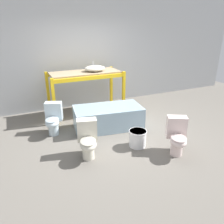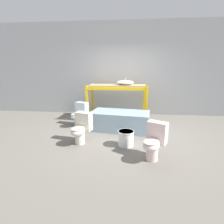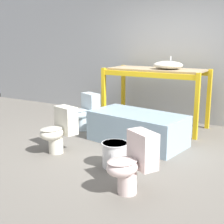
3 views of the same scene
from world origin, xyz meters
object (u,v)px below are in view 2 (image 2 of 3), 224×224
at_px(sink_basin, 125,83).
at_px(bathtub_main, 120,119).
at_px(bucket_white, 126,138).
at_px(toilet_far, 154,141).
at_px(toilet_near, 79,114).
at_px(toilet_extra, 81,128).

xyz_separation_m(sink_basin, bathtub_main, (-0.09, -1.03, -0.91)).
bearing_deg(bucket_white, toilet_far, -44.40).
distance_m(toilet_near, toilet_far, 2.59).
xyz_separation_m(bathtub_main, toilet_near, (-1.20, 0.22, 0.06)).
distance_m(sink_basin, toilet_extra, 2.35).
bearing_deg(toilet_extra, toilet_near, 123.62).
height_order(sink_basin, bucket_white, sink_basin).
bearing_deg(toilet_far, toilet_near, 166.47).
distance_m(toilet_far, bucket_white, 0.75).
bearing_deg(sink_basin, bucket_white, -87.56).
distance_m(sink_basin, toilet_near, 1.74).
bearing_deg(toilet_extra, bathtub_main, 65.46).
height_order(bathtub_main, bucket_white, bathtub_main).
xyz_separation_m(bathtub_main, toilet_far, (0.70, -1.53, 0.06)).
xyz_separation_m(sink_basin, toilet_far, (0.61, -2.57, -0.85)).
relative_size(sink_basin, bathtub_main, 0.33).
xyz_separation_m(toilet_near, toilet_extra, (0.38, -1.18, 0.00)).
height_order(toilet_near, toilet_extra, same).
relative_size(sink_basin, toilet_far, 0.80).
relative_size(sink_basin, bucket_white, 1.55).
bearing_deg(toilet_near, toilet_extra, -50.88).
distance_m(bathtub_main, bucket_white, 1.05).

